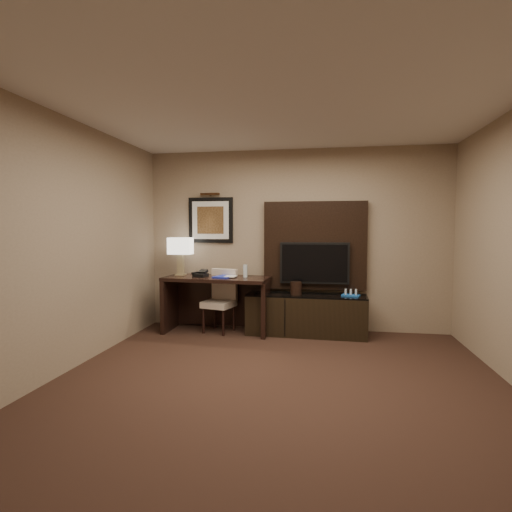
% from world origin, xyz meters
% --- Properties ---
extents(floor, '(4.50, 5.00, 0.01)m').
position_xyz_m(floor, '(0.00, 0.00, -0.01)').
color(floor, black).
rests_on(floor, ground).
extents(ceiling, '(4.50, 5.00, 0.01)m').
position_xyz_m(ceiling, '(0.00, 0.00, 2.70)').
color(ceiling, silver).
rests_on(ceiling, wall_back).
extents(wall_back, '(4.50, 0.01, 2.70)m').
position_xyz_m(wall_back, '(0.00, 2.50, 1.35)').
color(wall_back, gray).
rests_on(wall_back, floor).
extents(wall_front, '(4.50, 0.01, 2.70)m').
position_xyz_m(wall_front, '(0.00, -2.50, 1.35)').
color(wall_front, gray).
rests_on(wall_front, floor).
extents(wall_left, '(0.01, 5.00, 2.70)m').
position_xyz_m(wall_left, '(-2.25, 0.00, 1.35)').
color(wall_left, gray).
rests_on(wall_left, floor).
extents(desk, '(1.57, 0.76, 0.81)m').
position_xyz_m(desk, '(-1.11, 2.10, 0.41)').
color(desk, black).
rests_on(desk, floor).
extents(credenza, '(1.71, 0.52, 0.58)m').
position_xyz_m(credenza, '(0.19, 2.15, 0.29)').
color(credenza, black).
rests_on(credenza, floor).
extents(tv_wall_panel, '(1.50, 0.12, 1.30)m').
position_xyz_m(tv_wall_panel, '(0.30, 2.44, 1.27)').
color(tv_wall_panel, black).
rests_on(tv_wall_panel, wall_back).
extents(tv, '(1.00, 0.08, 0.60)m').
position_xyz_m(tv, '(0.30, 2.34, 1.02)').
color(tv, black).
rests_on(tv, tv_wall_panel).
extents(artwork, '(0.70, 0.04, 0.70)m').
position_xyz_m(artwork, '(-1.30, 2.48, 1.65)').
color(artwork, black).
rests_on(artwork, wall_back).
extents(picture_light, '(0.04, 0.04, 0.30)m').
position_xyz_m(picture_light, '(-1.30, 2.44, 2.05)').
color(picture_light, '#432815').
rests_on(picture_light, wall_back).
extents(desk_chair, '(0.51, 0.56, 0.85)m').
position_xyz_m(desk_chair, '(-1.08, 2.10, 0.43)').
color(desk_chair, beige).
rests_on(desk_chair, floor).
extents(table_lamp, '(0.42, 0.31, 0.60)m').
position_xyz_m(table_lamp, '(-1.70, 2.21, 1.12)').
color(table_lamp, '#9B8960').
rests_on(table_lamp, desk).
extents(desk_phone, '(0.22, 0.21, 0.09)m').
position_xyz_m(desk_phone, '(-1.34, 2.06, 0.86)').
color(desk_phone, black).
rests_on(desk_phone, desk).
extents(blue_folder, '(0.31, 0.37, 0.02)m').
position_xyz_m(blue_folder, '(-0.98, 2.06, 0.82)').
color(blue_folder, '#1825A1').
rests_on(blue_folder, desk).
extents(book, '(0.16, 0.02, 0.22)m').
position_xyz_m(book, '(-0.98, 2.08, 0.92)').
color(book, '#B6A18F').
rests_on(book, desk).
extents(water_bottle, '(0.07, 0.07, 0.19)m').
position_xyz_m(water_bottle, '(-0.69, 2.13, 0.91)').
color(water_bottle, silver).
rests_on(water_bottle, desk).
extents(ice_bucket, '(0.18, 0.18, 0.19)m').
position_xyz_m(ice_bucket, '(0.05, 2.12, 0.68)').
color(ice_bucket, black).
rests_on(ice_bucket, credenza).
extents(minibar_tray, '(0.27, 0.21, 0.09)m').
position_xyz_m(minibar_tray, '(0.81, 2.12, 0.63)').
color(minibar_tray, '#1A56AB').
rests_on(minibar_tray, credenza).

